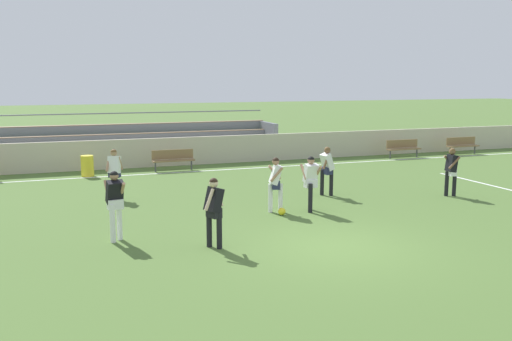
# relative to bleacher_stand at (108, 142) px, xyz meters

# --- Properties ---
(ground_plane) EXTENTS (160.00, 160.00, 0.00)m
(ground_plane) POSITION_rel_bleacher_stand_xyz_m (3.63, -15.85, -0.94)
(ground_plane) COLOR #4C6B30
(field_line_sideline) EXTENTS (44.00, 0.12, 0.01)m
(field_line_sideline) POSITION_rel_bleacher_stand_xyz_m (3.63, -4.18, -0.93)
(field_line_sideline) COLOR white
(field_line_sideline) RESTS_ON ground
(field_line_penalty_mark) EXTENTS (0.12, 4.40, 0.01)m
(field_line_penalty_mark) POSITION_rel_bleacher_stand_xyz_m (12.71, -10.37, -0.93)
(field_line_penalty_mark) COLOR white
(field_line_penalty_mark) RESTS_ON ground
(sideline_wall) EXTENTS (48.00, 0.16, 1.28)m
(sideline_wall) POSITION_rel_bleacher_stand_xyz_m (3.63, -2.27, -0.29)
(sideline_wall) COLOR beige
(sideline_wall) RESTS_ON ground
(bleacher_stand) EXTENTS (16.41, 2.65, 2.25)m
(bleacher_stand) POSITION_rel_bleacher_stand_xyz_m (0.00, 0.00, 0.00)
(bleacher_stand) COLOR #897051
(bleacher_stand) RESTS_ON ground
(bench_centre_sideline) EXTENTS (1.80, 0.40, 0.90)m
(bench_centre_sideline) POSITION_rel_bleacher_stand_xyz_m (2.34, -3.66, -0.39)
(bench_centre_sideline) COLOR olive
(bench_centre_sideline) RESTS_ON ground
(bench_far_right) EXTENTS (1.80, 0.40, 0.90)m
(bench_far_right) POSITION_rel_bleacher_stand_xyz_m (17.56, -3.66, -0.39)
(bench_far_right) COLOR olive
(bench_far_right) RESTS_ON ground
(bench_near_bin) EXTENTS (1.80, 0.40, 0.90)m
(bench_near_bin) POSITION_rel_bleacher_stand_xyz_m (13.94, -3.66, -0.39)
(bench_near_bin) COLOR olive
(bench_near_bin) RESTS_ON ground
(trash_bin) EXTENTS (0.50, 0.50, 0.85)m
(trash_bin) POSITION_rel_bleacher_stand_xyz_m (-1.21, -3.88, -0.51)
(trash_bin) COLOR yellow
(trash_bin) RESTS_ON ground
(player_white_wide_left) EXTENTS (0.44, 0.65, 1.65)m
(player_white_wide_left) POSITION_rel_bleacher_stand_xyz_m (4.64, -12.42, 0.04)
(player_white_wide_left) COLOR black
(player_white_wide_left) RESTS_ON ground
(player_white_overlapping) EXTENTS (0.49, 0.56, 1.63)m
(player_white_overlapping) POSITION_rel_bleacher_stand_xyz_m (3.62, -12.17, 0.03)
(player_white_overlapping) COLOR white
(player_white_overlapping) RESTS_ON ground
(player_dark_wide_right) EXTENTS (0.47, 0.59, 1.73)m
(player_dark_wide_right) POSITION_rel_bleacher_stand_xyz_m (-1.13, -13.63, 0.10)
(player_dark_wide_right) COLOR white
(player_dark_wide_right) RESTS_ON ground
(player_dark_trailing_run) EXTENTS (0.58, 0.48, 1.66)m
(player_dark_trailing_run) POSITION_rel_bleacher_stand_xyz_m (0.96, -14.96, 0.05)
(player_dark_trailing_run) COLOR black
(player_dark_trailing_run) RESTS_ON ground
(player_white_on_ball) EXTENTS (0.51, 0.44, 1.66)m
(player_white_on_ball) POSITION_rel_bleacher_stand_xyz_m (6.15, -10.54, 0.05)
(player_white_on_ball) COLOR black
(player_white_on_ball) RESTS_ON ground
(player_white_dropping_back) EXTENTS (0.60, 0.45, 1.65)m
(player_white_dropping_back) POSITION_rel_bleacher_stand_xyz_m (-0.62, -8.65, 0.04)
(player_white_dropping_back) COLOR white
(player_white_dropping_back) RESTS_ON ground
(player_dark_deep_cover) EXTENTS (0.51, 0.51, 1.63)m
(player_dark_deep_cover) POSITION_rel_bleacher_stand_xyz_m (10.01, -12.07, 0.03)
(player_dark_deep_cover) COLOR black
(player_dark_deep_cover) RESTS_ON ground
(soccer_ball) EXTENTS (0.22, 0.22, 0.22)m
(soccer_ball) POSITION_rel_bleacher_stand_xyz_m (3.66, -12.59, -0.83)
(soccer_ball) COLOR yellow
(soccer_ball) RESTS_ON ground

